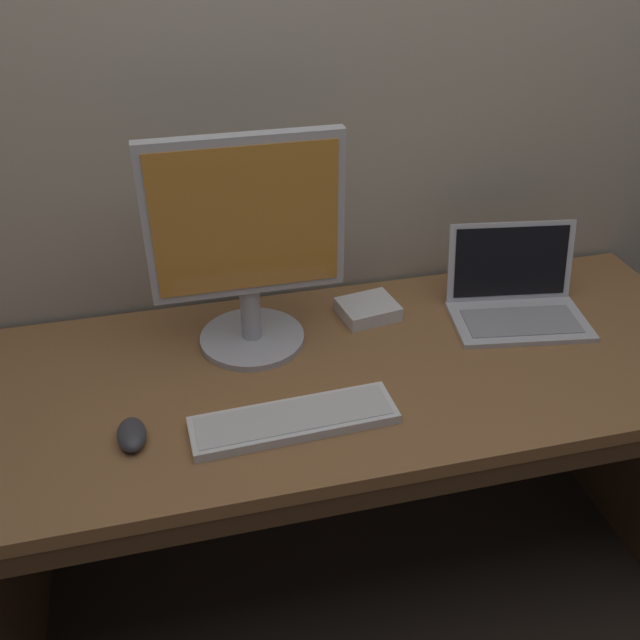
# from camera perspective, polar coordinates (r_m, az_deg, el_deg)

# --- Properties ---
(ground_plane) EXTENTS (14.00, 14.00, 0.00)m
(ground_plane) POSITION_cam_1_polar(r_m,az_deg,el_deg) (2.22, 2.41, -20.07)
(ground_plane) COLOR #382D23
(desk) EXTENTS (1.82, 0.72, 0.79)m
(desk) POSITION_cam_1_polar(r_m,az_deg,el_deg) (1.79, 2.91, -9.29)
(desk) COLOR olive
(desk) RESTS_ON ground
(laptop_silver) EXTENTS (0.37, 0.30, 0.22)m
(laptop_silver) POSITION_cam_1_polar(r_m,az_deg,el_deg) (1.88, 15.74, 1.67)
(laptop_silver) COLOR silver
(laptop_silver) RESTS_ON desk
(external_monitor) EXTENTS (0.44, 0.26, 0.53)m
(external_monitor) POSITION_cam_1_polar(r_m,az_deg,el_deg) (1.58, -6.00, 6.36)
(external_monitor) COLOR #B7B7BC
(external_monitor) RESTS_ON desk
(wired_keyboard) EXTENTS (0.44, 0.14, 0.02)m
(wired_keyboard) POSITION_cam_1_polar(r_m,az_deg,el_deg) (1.48, -2.14, -8.16)
(wired_keyboard) COLOR white
(wired_keyboard) RESTS_ON desk
(computer_mouse) EXTENTS (0.06, 0.10, 0.04)m
(computer_mouse) POSITION_cam_1_polar(r_m,az_deg,el_deg) (1.49, -15.14, -9.03)
(computer_mouse) COLOR #38383D
(computer_mouse) RESTS_ON desk
(external_drive_box) EXTENTS (0.16, 0.14, 0.04)m
(external_drive_box) POSITION_cam_1_polar(r_m,az_deg,el_deg) (1.82, 3.94, 0.89)
(external_drive_box) COLOR silver
(external_drive_box) RESTS_ON desk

